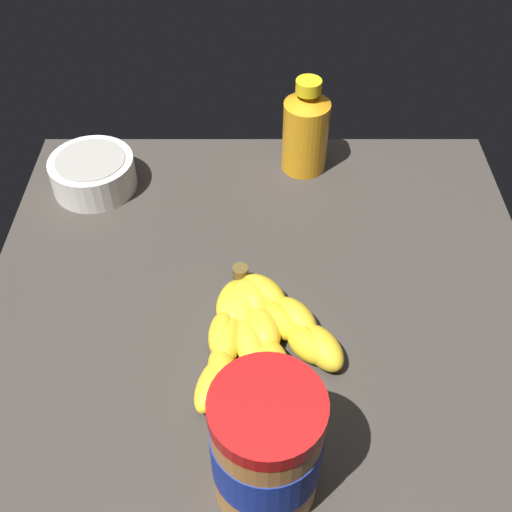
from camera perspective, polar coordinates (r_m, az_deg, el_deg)
ground_plane at (r=80.58cm, az=0.72°, el=-4.27°), size 70.29×65.10×4.21cm
banana_bunch at (r=72.84cm, az=0.36°, el=-7.04°), size 18.16×22.55×3.76cm
peanut_butter_jar at (r=58.77cm, az=1.15°, el=-17.08°), size 10.16×10.16×15.30cm
honey_bottle at (r=93.78cm, az=4.62°, el=11.45°), size 6.79×6.79×14.79cm
small_bowl at (r=95.05cm, az=-14.59°, el=7.38°), size 12.25×12.25×5.08cm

